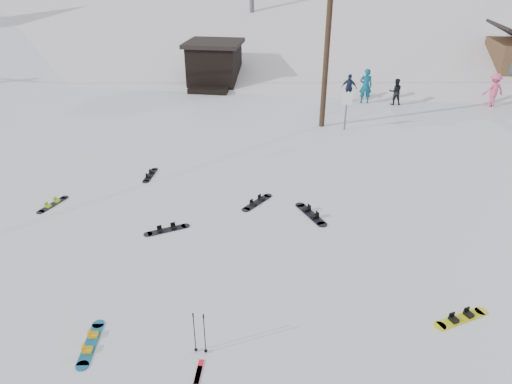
# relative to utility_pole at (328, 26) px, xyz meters

# --- Properties ---
(ground) EXTENTS (200.00, 200.00, 0.00)m
(ground) POSITION_rel_utility_pole_xyz_m (-2.00, -14.00, -4.68)
(ground) COLOR white
(ground) RESTS_ON ground
(ski_slope) EXTENTS (60.00, 85.24, 65.97)m
(ski_slope) POSITION_rel_utility_pole_xyz_m (-2.00, 41.00, -16.68)
(ski_slope) COLOR white
(ski_slope) RESTS_ON ground
(ridge_left) EXTENTS (47.54, 95.03, 58.38)m
(ridge_left) POSITION_rel_utility_pole_xyz_m (-38.00, 34.00, -15.68)
(ridge_left) COLOR white
(ridge_left) RESTS_ON ground
(utility_pole) EXTENTS (2.00, 0.26, 9.00)m
(utility_pole) POSITION_rel_utility_pole_xyz_m (0.00, 0.00, 0.00)
(utility_pole) COLOR #3A2819
(utility_pole) RESTS_ON ground
(trail_sign) EXTENTS (0.50, 0.09, 1.85)m
(trail_sign) POSITION_rel_utility_pole_xyz_m (1.10, -0.42, -3.41)
(trail_sign) COLOR #595B60
(trail_sign) RESTS_ON ground
(lift_hut) EXTENTS (3.40, 4.10, 2.75)m
(lift_hut) POSITION_rel_utility_pole_xyz_m (-7.00, 6.94, -3.32)
(lift_hut) COLOR black
(lift_hut) RESTS_ON ground
(hero_snowboard) EXTENTS (0.48, 1.45, 0.10)m
(hero_snowboard) POSITION_rel_utility_pole_xyz_m (-4.68, -15.12, -4.65)
(hero_snowboard) COLOR #15658D
(hero_snowboard) RESTS_ON ground
(ski_poles) EXTENTS (0.29, 0.08, 1.07)m
(ski_poles) POSITION_rel_utility_pole_xyz_m (-2.24, -14.97, -4.13)
(ski_poles) COLOR black
(ski_poles) RESTS_ON ground
(board_scatter_a) EXTENTS (1.26, 0.90, 0.10)m
(board_scatter_a) POSITION_rel_utility_pole_xyz_m (-4.51, -10.41, -4.65)
(board_scatter_a) COLOR black
(board_scatter_a) RESTS_ON ground
(board_scatter_b) EXTENTS (0.30, 1.36, 0.10)m
(board_scatter_b) POSITION_rel_utility_pole_xyz_m (-6.39, -6.73, -4.66)
(board_scatter_b) COLOR black
(board_scatter_b) RESTS_ON ground
(board_scatter_c) EXTENTS (0.52, 1.33, 0.10)m
(board_scatter_c) POSITION_rel_utility_pole_xyz_m (-8.86, -9.43, -4.66)
(board_scatter_c) COLOR black
(board_scatter_c) RESTS_ON ground
(board_scatter_d) EXTENTS (1.09, 1.47, 0.12)m
(board_scatter_d) POSITION_rel_utility_pole_xyz_m (-0.16, -8.81, -4.65)
(board_scatter_d) COLOR black
(board_scatter_d) RESTS_ON ground
(board_scatter_e) EXTENTS (1.36, 0.94, 0.11)m
(board_scatter_e) POSITION_rel_utility_pole_xyz_m (3.51, -13.10, -4.65)
(board_scatter_e) COLOR #F5F91B
(board_scatter_e) RESTS_ON ground
(board_scatter_f) EXTENTS (0.89, 1.38, 0.11)m
(board_scatter_f) POSITION_rel_utility_pole_xyz_m (-2.01, -8.27, -4.65)
(board_scatter_f) COLOR black
(board_scatter_f) RESTS_ON ground
(skier_teal) EXTENTS (0.72, 0.49, 1.94)m
(skier_teal) POSITION_rel_utility_pole_xyz_m (2.31, 4.34, -3.71)
(skier_teal) COLOR #0A516C
(skier_teal) RESTS_ON ground
(skier_dark) EXTENTS (0.77, 0.63, 1.46)m
(skier_dark) POSITION_rel_utility_pole_xyz_m (3.97, 4.27, -3.95)
(skier_dark) COLOR black
(skier_dark) RESTS_ON ground
(skier_pink) EXTENTS (1.32, 0.98, 1.82)m
(skier_pink) POSITION_rel_utility_pole_xyz_m (9.24, 4.71, -3.77)
(skier_pink) COLOR #F15580
(skier_pink) RESTS_ON ground
(skier_navy) EXTENTS (0.97, 0.63, 1.54)m
(skier_navy) POSITION_rel_utility_pole_xyz_m (1.43, 4.57, -3.91)
(skier_navy) COLOR #18253E
(skier_navy) RESTS_ON ground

